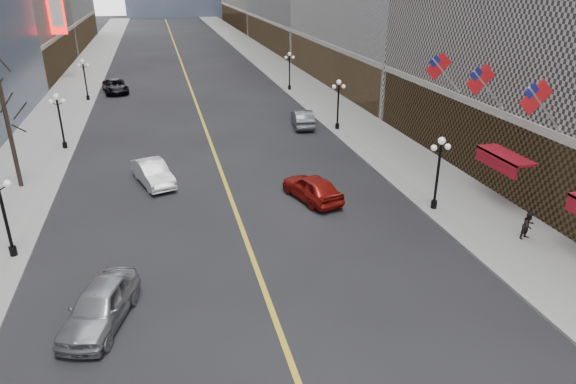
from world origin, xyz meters
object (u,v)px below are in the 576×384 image
car_nb_near (100,306)px  car_nb_far (115,86)px  streetlamp_east_2 (338,99)px  streetlamp_west_1 (2,206)px  streetlamp_east_1 (439,166)px  car_sb_far (303,118)px  streetlamp_west_3 (85,76)px  car_sb_mid (312,188)px  car_nb_mid (153,173)px  streetlamp_west_2 (60,115)px  streetlamp_east_3 (290,67)px

car_nb_near → car_nb_far: size_ratio=0.88×
streetlamp_east_2 → car_nb_far: streetlamp_east_2 is taller
streetlamp_west_1 → car_nb_far: size_ratio=0.79×
streetlamp_east_1 → car_nb_far: 45.02m
car_nb_near → car_sb_far: car_nb_near is taller
car_nb_far → streetlamp_west_3: bearing=-135.8°
streetlamp_east_2 → car_sb_mid: size_ratio=0.91×
streetlamp_east_1 → car_nb_mid: bearing=152.8°
streetlamp_west_3 → car_sb_far: (20.80, -16.09, -2.10)m
car_nb_near → car_sb_mid: 15.64m
streetlamp_west_2 → streetlamp_east_1: bearing=-37.3°
streetlamp_east_3 → car_nb_far: bearing=169.5°
car_nb_mid → streetlamp_east_2: bearing=12.6°
streetlamp_west_3 → car_nb_near: bearing=-83.6°
car_nb_far → car_sb_mid: bearing=-79.0°
streetlamp_east_1 → car_sb_far: streetlamp_east_1 is taller
streetlamp_west_3 → car_sb_far: bearing=-37.7°
streetlamp_east_2 → car_sb_far: bearing=145.8°
streetlamp_east_1 → streetlamp_west_2: bearing=142.7°
streetlamp_east_2 → streetlamp_east_3: 18.00m
streetlamp_west_1 → streetlamp_west_3: (0.00, 36.00, 0.00)m
streetlamp_east_3 → car_nb_far: streetlamp_east_3 is taller
streetlamp_east_1 → streetlamp_east_2: same height
car_nb_near → car_nb_far: bearing=110.4°
car_nb_far → streetlamp_west_1: bearing=-104.0°
streetlamp_west_2 → car_sb_far: bearing=5.2°
car_nb_near → car_nb_mid: car_nb_near is taller
streetlamp_east_1 → streetlamp_west_3: (-23.60, 36.00, 0.00)m
car_nb_mid → car_sb_far: bearing=22.4°
streetlamp_west_3 → car_nb_mid: (7.02, -27.46, -2.09)m
car_sb_far → streetlamp_east_3: bearing=-92.1°
streetlamp_west_2 → streetlamp_west_3: 18.00m
car_nb_near → car_sb_mid: bearing=57.7°
car_nb_mid → car_sb_mid: car_sb_mid is taller
streetlamp_east_3 → streetlamp_west_1: same height
streetlamp_east_3 → streetlamp_west_2: same height
car_nb_near → car_sb_far: bearing=76.9°
streetlamp_west_1 → car_nb_mid: bearing=50.6°
streetlamp_west_1 → car_nb_mid: 11.25m
car_nb_near → car_nb_mid: size_ratio=1.02×
streetlamp_west_3 → car_nb_far: 5.22m
streetlamp_west_3 → car_nb_near: size_ratio=0.90×
streetlamp_east_1 → car_sb_mid: (-6.78, 3.32, -2.06)m
car_sb_mid → car_sb_far: size_ratio=1.01×
car_nb_near → car_nb_mid: bearing=99.6°
streetlamp_east_3 → streetlamp_west_2: size_ratio=1.00×
streetlamp_west_2 → car_nb_mid: bearing=-53.4°
streetlamp_east_2 → car_nb_far: (-20.80, 21.87, -2.11)m
streetlamp_east_1 → car_sb_mid: streetlamp_east_1 is taller
streetlamp_west_3 → streetlamp_west_2: bearing=-90.0°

